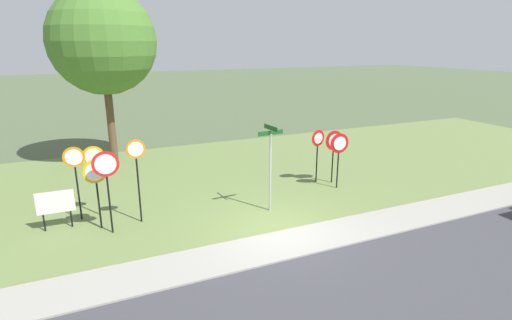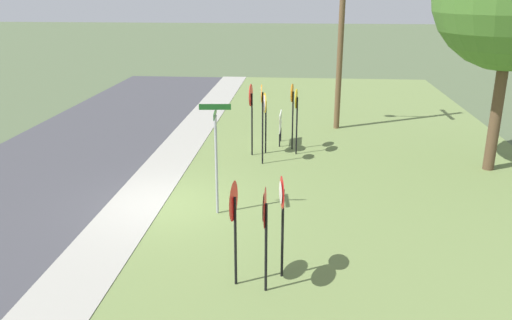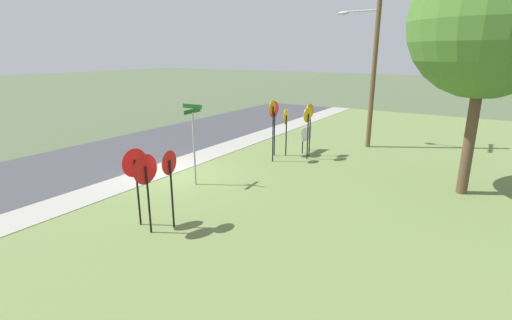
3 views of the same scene
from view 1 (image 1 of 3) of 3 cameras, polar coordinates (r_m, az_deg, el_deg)
ground_plane at (r=12.60m, az=3.35°, el=-10.30°), size 160.00×160.00×0.00m
sidewalk_strip at (r=11.96m, az=5.16°, el=-11.71°), size 44.00×1.60×0.06m
grass_median at (r=17.72m, az=-5.65°, el=-2.29°), size 44.00×12.00×0.04m
stop_sign_near_left at (r=13.04m, az=-16.69°, el=-0.63°), size 0.61×0.11×2.77m
stop_sign_near_right at (r=13.06m, az=-21.92°, el=-2.59°), size 0.73×0.17×2.25m
stop_sign_far_left at (r=13.95m, az=-24.46°, el=-1.04°), size 0.67×0.12×2.49m
stop_sign_far_center at (r=12.54m, az=-20.61°, el=-1.89°), size 0.78×0.11×2.60m
stop_sign_far_right at (r=14.11m, az=-22.11°, el=-0.77°), size 0.70×0.12×2.41m
yield_sign_near_left at (r=16.52m, az=8.86°, el=2.28°), size 0.67×0.15×2.24m
yield_sign_near_right at (r=15.99m, az=11.84°, el=1.72°), size 0.81×0.12×2.25m
yield_sign_far_left at (r=16.59m, az=11.10°, el=2.20°), size 0.82×0.10×2.23m
street_name_post at (r=13.45m, az=2.07°, el=-0.16°), size 0.96×0.81×3.01m
notice_board at (r=13.84m, az=-26.76°, el=-5.67°), size 1.10×0.06×1.25m
oak_tree_left at (r=20.14m, az=-21.09°, el=15.52°), size 4.84×4.84×8.14m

